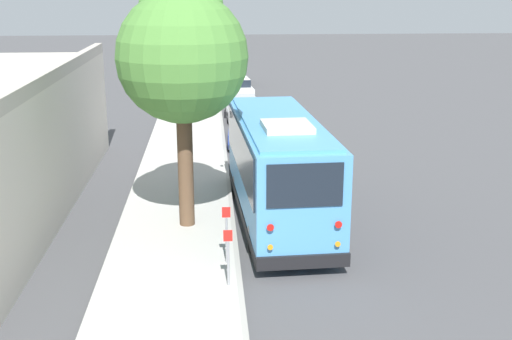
{
  "coord_description": "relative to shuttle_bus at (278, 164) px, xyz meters",
  "views": [
    {
      "loc": [
        -19.51,
        2.25,
        7.19
      ],
      "look_at": [
        0.88,
        0.74,
        1.3
      ],
      "focal_mm": 45.0,
      "sensor_mm": 36.0,
      "label": 1
    }
  ],
  "objects": [
    {
      "name": "sign_post_far",
      "position": [
        -3.47,
        1.73,
        -0.91
      ],
      "size": [
        0.06,
        0.22,
        1.55
      ],
      "color": "gray",
      "rests_on": "sidewalk_slab"
    },
    {
      "name": "parked_sedan_gray",
      "position": [
        29.02,
        0.17,
        -1.26
      ],
      "size": [
        4.75,
        1.9,
        1.28
      ],
      "rotation": [
        0.0,
        0.0,
        0.06
      ],
      "color": "slate",
      "rests_on": "ground"
    },
    {
      "name": "ground_plane",
      "position": [
        0.42,
        -0.14,
        -1.86
      ],
      "size": [
        160.0,
        160.0,
        0.0
      ],
      "primitive_type": "plane",
      "color": "#474749"
    },
    {
      "name": "street_tree",
      "position": [
        -0.43,
        2.85,
        3.6
      ],
      "size": [
        3.8,
        3.8,
        7.56
      ],
      "color": "brown",
      "rests_on": "sidewalk_slab"
    },
    {
      "name": "parked_sedan_blue",
      "position": [
        10.72,
        0.31,
        -1.25
      ],
      "size": [
        4.57,
        2.0,
        1.3
      ],
      "rotation": [
        0.0,
        0.0,
        -0.06
      ],
      "color": "navy",
      "rests_on": "ground"
    },
    {
      "name": "shuttle_bus",
      "position": [
        0.0,
        0.0,
        0.0
      ],
      "size": [
        8.78,
        2.99,
        3.46
      ],
      "rotation": [
        0.0,
        0.0,
        0.04
      ],
      "color": "#4C93D1",
      "rests_on": "ground"
    },
    {
      "name": "parked_sedan_white",
      "position": [
        23.3,
        0.18,
        -1.24
      ],
      "size": [
        4.3,
        2.01,
        1.32
      ],
      "rotation": [
        0.0,
        0.0,
        0.08
      ],
      "color": "silver",
      "rests_on": "ground"
    },
    {
      "name": "parked_sedan_silver",
      "position": [
        16.25,
        0.26,
        -1.27
      ],
      "size": [
        4.26,
        1.89,
        1.27
      ],
      "rotation": [
        0.0,
        0.0,
        0.02
      ],
      "color": "#A8AAAF",
      "rests_on": "ground"
    },
    {
      "name": "sidewalk_slab",
      "position": [
        0.42,
        3.24,
        -1.78
      ],
      "size": [
        80.0,
        3.45,
        0.15
      ],
      "primitive_type": "cube",
      "color": "#B2AFA8",
      "rests_on": "ground"
    },
    {
      "name": "sign_post_near",
      "position": [
        -4.8,
        1.73,
        -0.96
      ],
      "size": [
        0.06,
        0.22,
        1.44
      ],
      "color": "gray",
      "rests_on": "sidewalk_slab"
    },
    {
      "name": "curb_strip",
      "position": [
        0.42,
        1.45,
        -1.78
      ],
      "size": [
        80.0,
        0.14,
        0.15
      ],
      "primitive_type": "cube",
      "color": "#9D9A94",
      "rests_on": "ground"
    }
  ]
}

